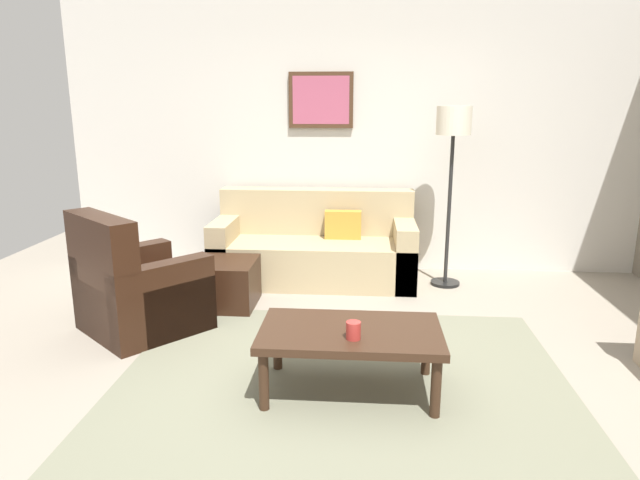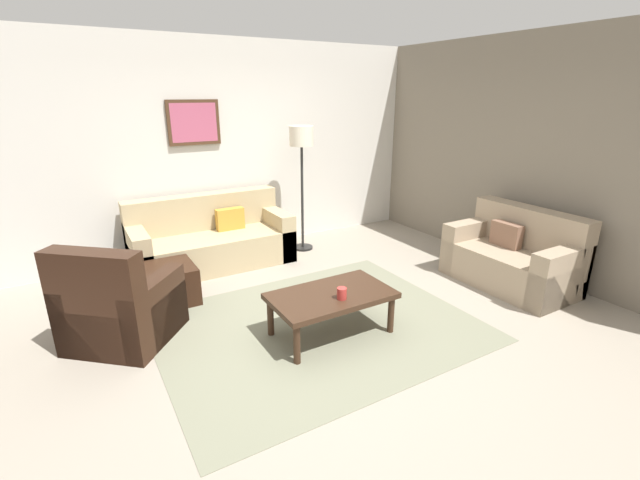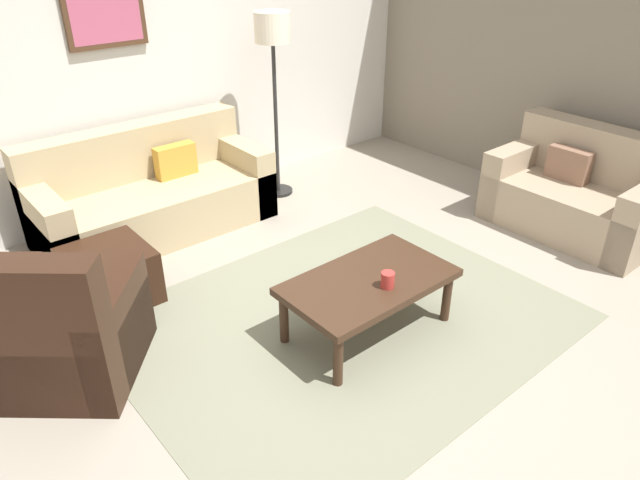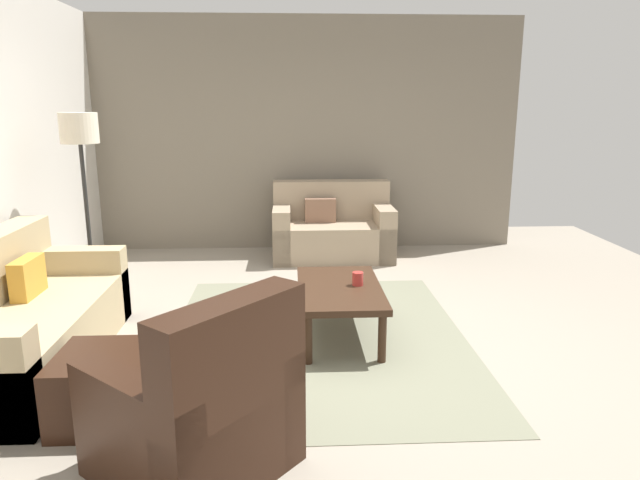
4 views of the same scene
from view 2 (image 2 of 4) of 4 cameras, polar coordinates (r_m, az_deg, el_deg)
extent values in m
plane|color=gray|center=(4.24, -0.43, -11.28)|extent=(8.00, 8.00, 0.00)
cube|color=silver|center=(6.10, -13.05, 11.54)|extent=(6.00, 0.12, 2.80)
cube|color=slate|center=(5.83, 26.42, 9.76)|extent=(0.12, 5.20, 2.80)
cube|color=slate|center=(4.23, -0.43, -11.23)|extent=(2.89, 2.30, 0.01)
cube|color=tan|center=(5.73, -13.85, -1.27)|extent=(1.97, 0.86, 0.42)
cube|color=tan|center=(5.94, -14.91, 1.70)|extent=(1.97, 0.24, 0.88)
cube|color=tan|center=(5.53, -22.68, -1.84)|extent=(0.20, 0.86, 0.62)
cube|color=tan|center=(5.98, -5.84, 1.08)|extent=(0.20, 0.86, 0.62)
cube|color=gold|center=(5.78, -11.73, 2.73)|extent=(0.36, 0.12, 0.28)
cube|color=gray|center=(5.47, 23.58, -3.32)|extent=(0.80, 1.39, 0.42)
cube|color=gray|center=(5.61, 25.60, -0.55)|extent=(0.24, 1.39, 0.88)
cube|color=gray|center=(5.77, 19.04, -0.57)|extent=(0.80, 0.20, 0.62)
cube|color=gray|center=(5.14, 28.98, -4.32)|extent=(0.80, 0.20, 0.62)
cube|color=brown|center=(5.48, 23.27, 0.66)|extent=(0.12, 0.36, 0.28)
cube|color=black|center=(4.32, -24.23, -9.12)|extent=(1.13, 1.13, 0.44)
cube|color=black|center=(4.00, -27.10, -7.74)|extent=(0.73, 0.68, 0.95)
cube|color=black|center=(4.12, -20.66, -8.77)|extent=(0.65, 0.71, 0.60)
cube|color=black|center=(4.47, -27.79, -7.59)|extent=(0.65, 0.71, 0.60)
cube|color=black|center=(4.89, -19.36, -5.47)|extent=(0.56, 0.56, 0.40)
cylinder|color=#382316|center=(3.64, -3.06, -13.51)|extent=(0.06, 0.06, 0.36)
cylinder|color=#382316|center=(4.12, 9.30, -9.64)|extent=(0.06, 0.06, 0.36)
cylinder|color=#382316|center=(4.05, -6.53, -10.04)|extent=(0.06, 0.06, 0.36)
cylinder|color=#382316|center=(4.48, 5.06, -6.99)|extent=(0.06, 0.06, 0.36)
cube|color=#382316|center=(3.95, 1.49, -7.32)|extent=(1.10, 0.64, 0.05)
cylinder|color=#B2332D|center=(3.82, 2.89, -7.03)|extent=(0.09, 0.09, 0.10)
cylinder|color=black|center=(6.23, -2.26, -0.97)|extent=(0.28, 0.28, 0.03)
cylinder|color=#262626|center=(6.03, -2.35, 5.39)|extent=(0.04, 0.04, 1.45)
cylinder|color=beige|center=(5.89, -2.46, 13.51)|extent=(0.32, 0.32, 0.26)
cube|color=#472D1C|center=(5.89, -16.26, 14.61)|extent=(0.65, 0.04, 0.55)
cube|color=#B14F6B|center=(5.88, -16.22, 14.60)|extent=(0.57, 0.01, 0.47)
camera|label=1|loc=(2.00, 62.38, -2.60)|focal=31.53mm
camera|label=3|loc=(0.94, -61.70, 28.97)|focal=32.73mm
camera|label=4|loc=(4.13, -65.22, 3.35)|focal=32.40mm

